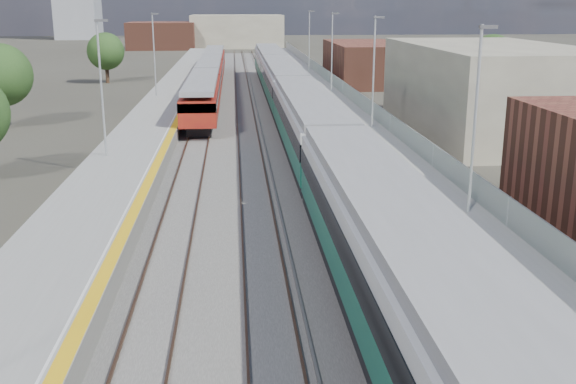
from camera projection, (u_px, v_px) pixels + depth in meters
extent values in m
plane|color=#47443A|center=(271.00, 123.00, 54.40)|extent=(320.00, 320.00, 0.00)
cube|color=#565451|center=(243.00, 118.00, 56.62)|extent=(10.50, 155.00, 0.06)
cube|color=#4C3323|center=(277.00, 112.00, 59.23)|extent=(0.07, 160.00, 0.14)
cube|color=#4C3323|center=(293.00, 112.00, 59.34)|extent=(0.07, 160.00, 0.14)
cube|color=#4C3323|center=(237.00, 112.00, 58.96)|extent=(0.07, 160.00, 0.14)
cube|color=#4C3323|center=(253.00, 112.00, 59.07)|extent=(0.07, 160.00, 0.14)
cube|color=#4C3323|center=(197.00, 113.00, 58.69)|extent=(0.07, 160.00, 0.14)
cube|color=#4C3323|center=(213.00, 113.00, 58.80)|extent=(0.07, 160.00, 0.14)
cube|color=gray|center=(273.00, 112.00, 59.21)|extent=(0.08, 160.00, 0.10)
cube|color=gray|center=(257.00, 112.00, 59.10)|extent=(0.08, 160.00, 0.10)
cube|color=slate|center=(331.00, 111.00, 57.07)|extent=(4.70, 155.00, 1.00)
cube|color=gray|center=(331.00, 105.00, 56.93)|extent=(4.70, 155.00, 0.03)
cube|color=gold|center=(307.00, 105.00, 56.76)|extent=(0.40, 155.00, 0.01)
cube|color=gray|center=(357.00, 98.00, 56.94)|extent=(0.06, 155.00, 1.20)
cylinder|color=#9EA0A3|center=(475.00, 121.00, 26.74)|extent=(0.12, 0.12, 7.50)
cube|color=#4C4C4F|center=(488.00, 27.00, 25.78)|extent=(0.70, 0.18, 0.14)
cylinder|color=#9EA0A3|center=(374.00, 72.00, 45.94)|extent=(0.12, 0.12, 7.50)
cube|color=#4C4C4F|center=(379.00, 17.00, 44.98)|extent=(0.70, 0.18, 0.14)
cylinder|color=#9EA0A3|center=(332.00, 52.00, 65.14)|extent=(0.12, 0.12, 7.50)
cube|color=#4C4C4F|center=(335.00, 13.00, 64.18)|extent=(0.70, 0.18, 0.14)
cylinder|color=#9EA0A3|center=(309.00, 41.00, 84.34)|extent=(0.12, 0.12, 7.50)
cube|color=#4C4C4F|center=(312.00, 11.00, 83.38)|extent=(0.70, 0.18, 0.14)
cube|color=slate|center=(161.00, 113.00, 55.97)|extent=(4.30, 155.00, 1.00)
cube|color=gray|center=(161.00, 107.00, 55.84)|extent=(4.30, 155.00, 0.03)
cube|color=gold|center=(184.00, 107.00, 55.98)|extent=(0.45, 155.00, 0.01)
cube|color=silver|center=(179.00, 107.00, 55.95)|extent=(0.08, 155.00, 0.01)
cylinder|color=#9EA0A3|center=(101.00, 89.00, 36.97)|extent=(0.12, 0.12, 7.50)
cube|color=#4C4C4F|center=(101.00, 20.00, 36.01)|extent=(0.70, 0.18, 0.14)
cylinder|color=#9EA0A3|center=(154.00, 55.00, 61.93)|extent=(0.12, 0.12, 7.50)
cube|color=#4C4C4F|center=(155.00, 14.00, 60.97)|extent=(0.70, 0.18, 0.14)
cube|color=gray|center=(489.00, 89.00, 49.96)|extent=(11.00, 22.00, 6.40)
cube|color=brown|center=(365.00, 63.00, 81.63)|extent=(8.00, 18.00, 4.80)
cube|color=gray|center=(237.00, 31.00, 149.31)|extent=(20.00, 14.00, 7.00)
cube|color=brown|center=(162.00, 36.00, 143.47)|extent=(14.00, 12.00, 5.60)
cube|color=black|center=(386.00, 292.00, 20.16)|extent=(2.93, 21.04, 0.50)
cube|color=#115948|center=(388.00, 265.00, 19.93)|extent=(3.04, 21.04, 1.23)
cube|color=black|center=(389.00, 234.00, 19.67)|extent=(3.11, 21.04, 0.84)
cube|color=silver|center=(390.00, 212.00, 19.49)|extent=(3.04, 21.04, 0.52)
cube|color=gray|center=(390.00, 197.00, 19.36)|extent=(2.70, 21.04, 0.43)
cube|color=black|center=(308.00, 146.00, 40.84)|extent=(2.93, 21.04, 0.50)
cube|color=#115948|center=(308.00, 132.00, 40.61)|extent=(3.04, 21.04, 1.23)
cube|color=black|center=(309.00, 116.00, 40.35)|extent=(3.11, 21.04, 0.84)
cube|color=silver|center=(309.00, 105.00, 40.17)|extent=(3.04, 21.04, 0.52)
cube|color=gray|center=(309.00, 97.00, 40.04)|extent=(2.70, 21.04, 0.43)
cube|color=black|center=(283.00, 98.00, 61.52)|extent=(2.93, 21.04, 0.50)
cube|color=#115948|center=(283.00, 89.00, 61.29)|extent=(3.04, 21.04, 1.23)
cube|color=black|center=(283.00, 78.00, 61.03)|extent=(3.11, 21.04, 0.84)
cube|color=silver|center=(283.00, 71.00, 60.85)|extent=(3.04, 21.04, 0.52)
cube|color=gray|center=(283.00, 66.00, 60.72)|extent=(2.70, 21.04, 0.43)
cube|color=black|center=(270.00, 75.00, 82.20)|extent=(2.93, 21.04, 0.50)
cube|color=#115948|center=(270.00, 68.00, 81.97)|extent=(3.04, 21.04, 1.23)
cube|color=black|center=(270.00, 60.00, 81.71)|extent=(3.11, 21.04, 0.84)
cube|color=silver|center=(270.00, 54.00, 81.53)|extent=(3.04, 21.04, 0.52)
cube|color=gray|center=(270.00, 50.00, 81.40)|extent=(2.70, 21.04, 0.43)
cube|color=black|center=(203.00, 116.00, 54.99)|extent=(1.78, 15.17, 0.62)
cube|color=maroon|center=(203.00, 98.00, 54.59)|extent=(2.63, 17.85, 1.88)
cube|color=black|center=(202.00, 92.00, 54.46)|extent=(2.69, 17.85, 0.66)
cube|color=gray|center=(202.00, 80.00, 54.21)|extent=(2.35, 17.85, 0.38)
cube|color=black|center=(210.00, 89.00, 72.60)|extent=(1.78, 15.17, 0.62)
cube|color=maroon|center=(210.00, 75.00, 72.20)|extent=(2.63, 17.85, 1.88)
cube|color=black|center=(210.00, 71.00, 72.08)|extent=(2.69, 17.85, 0.66)
cube|color=gray|center=(209.00, 62.00, 71.82)|extent=(2.35, 17.85, 0.38)
cube|color=black|center=(215.00, 72.00, 90.22)|extent=(1.78, 15.17, 0.62)
cube|color=maroon|center=(214.00, 61.00, 89.82)|extent=(2.63, 17.85, 1.88)
cube|color=black|center=(214.00, 58.00, 89.69)|extent=(2.69, 17.85, 0.66)
cube|color=gray|center=(214.00, 50.00, 89.44)|extent=(2.35, 17.85, 0.38)
cylinder|color=#382619|center=(5.00, 114.00, 51.75)|extent=(0.44, 0.44, 2.26)
sphere|color=#23441A|center=(0.00, 75.00, 50.96)|extent=(4.77, 4.77, 4.77)
cylinder|color=#382619|center=(107.00, 74.00, 81.76)|extent=(0.44, 0.44, 2.11)
sphere|color=#23441A|center=(106.00, 51.00, 81.02)|extent=(4.45, 4.45, 4.45)
cylinder|color=#382619|center=(490.00, 87.00, 69.03)|extent=(0.44, 0.44, 2.23)
sphere|color=#23441A|center=(492.00, 58.00, 68.25)|extent=(4.70, 4.70, 4.70)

